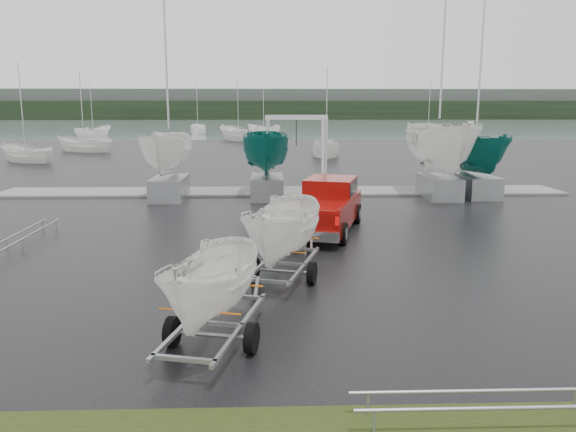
{
  "coord_description": "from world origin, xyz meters",
  "views": [
    {
      "loc": [
        -0.68,
        -17.03,
        4.64
      ],
      "look_at": [
        -0.1,
        0.32,
        1.2
      ],
      "focal_mm": 35.0,
      "sensor_mm": 36.0,
      "label": 1
    }
  ],
  "objects": [
    {
      "name": "boat_hoist",
      "position": [
        0.76,
        13.0,
        2.67
      ],
      "size": [
        3.3,
        2.18,
        4.12
      ],
      "color": "silver",
      "rests_on": "ground"
    },
    {
      "name": "pickup_truck",
      "position": [
        1.48,
        3.61,
        0.99
      ],
      "size": [
        3.45,
        6.01,
        1.9
      ],
      "rotation": [
        0.0,
        0.0,
        -0.28
      ],
      "color": "maroon",
      "rests_on": "ground"
    },
    {
      "name": "lake",
      "position": [
        0.0,
        100.0,
        -0.01
      ],
      "size": [
        300.0,
        300.0,
        0.0
      ],
      "primitive_type": "plane",
      "color": "gray",
      "rests_on": "ground"
    },
    {
      "name": "ground_plane",
      "position": [
        0.0,
        0.0,
        0.0
      ],
      "size": [
        120.0,
        120.0,
        0.0
      ],
      "primitive_type": "plane",
      "color": "black",
      "rests_on": "ground"
    },
    {
      "name": "moored_boat_5",
      "position": [
        -1.61,
        79.72,
        0.01
      ],
      "size": [
        3.03,
        3.0,
        11.03
      ],
      "rotation": [
        0.0,
        0.0,
        4.32
      ],
      "color": "white",
      "rests_on": "ground"
    },
    {
      "name": "far_hill",
      "position": [
        0.0,
        178.0,
        5.0
      ],
      "size": [
        300.0,
        6.0,
        10.0
      ],
      "primitive_type": "cube",
      "color": "#4C5651",
      "rests_on": "ground"
    },
    {
      "name": "keelboat_0",
      "position": [
        -5.69,
        11.0,
        3.63
      ],
      "size": [
        2.29,
        3.2,
        10.46
      ],
      "color": "#94979C",
      "rests_on": "ground"
    },
    {
      "name": "treeline",
      "position": [
        0.0,
        170.0,
        3.0
      ],
      "size": [
        300.0,
        8.0,
        6.0
      ],
      "primitive_type": "cube",
      "color": "black",
      "rests_on": "ground"
    },
    {
      "name": "moored_boat_3",
      "position": [
        19.44,
        53.98,
        0.01
      ],
      "size": [
        3.38,
        3.4,
        11.2
      ],
      "rotation": [
        0.0,
        0.0,
        3.74
      ],
      "color": "white",
      "rests_on": "ground"
    },
    {
      "name": "dock",
      "position": [
        0.0,
        13.0,
        0.05
      ],
      "size": [
        30.0,
        3.0,
        0.12
      ],
      "primitive_type": "cube",
      "color": "gray",
      "rests_on": "ground"
    },
    {
      "name": "keelboat_3",
      "position": [
        10.0,
        11.3,
        3.41
      ],
      "size": [
        2.17,
        3.2,
        10.33
      ],
      "color": "#94979C",
      "rests_on": "ground"
    },
    {
      "name": "moored_boat_1",
      "position": [
        -4.74,
        57.9,
        0.0
      ],
      "size": [
        4.31,
        4.33,
        12.08
      ],
      "rotation": [
        0.0,
        0.0,
        3.74
      ],
      "color": "white",
      "rests_on": "ground"
    },
    {
      "name": "moored_boat_6",
      "position": [
        -12.25,
        75.49,
        0.0
      ],
      "size": [
        2.91,
        2.97,
        11.38
      ],
      "rotation": [
        0.0,
        0.0,
        3.3
      ],
      "color": "white",
      "rests_on": "ground"
    },
    {
      "name": "trailer_hitched",
      "position": [
        -0.29,
        -2.47,
        2.67
      ],
      "size": [
        2.14,
        3.79,
        4.91
      ],
      "rotation": [
        0.0,
        0.0,
        -0.28
      ],
      "color": "#94979C",
      "rests_on": "ground"
    },
    {
      "name": "keelboat_2",
      "position": [
        7.95,
        11.0,
        4.44
      ],
      "size": [
        2.79,
        3.2,
        10.97
      ],
      "color": "#94979C",
      "rests_on": "ground"
    },
    {
      "name": "trailer_parked",
      "position": [
        -1.77,
        -6.66,
        2.32
      ],
      "size": [
        1.98,
        3.78,
        4.25
      ],
      "rotation": [
        0.0,
        0.0,
        -0.23
      ],
      "color": "#94979C",
      "rests_on": "ground"
    },
    {
      "name": "moored_boat_2",
      "position": [
        4.52,
        34.24,
        0.0
      ],
      "size": [
        2.69,
        2.75,
        11.32
      ],
      "rotation": [
        0.0,
        0.0,
        6.21
      ],
      "color": "white",
      "rests_on": "ground"
    },
    {
      "name": "moored_boat_4",
      "position": [
        -27.0,
        68.53,
        0.0
      ],
      "size": [
        3.47,
        3.5,
        11.34
      ],
      "rotation": [
        0.0,
        0.0,
        2.61
      ],
      "color": "white",
      "rests_on": "ground"
    },
    {
      "name": "keelboat_1",
      "position": [
        -0.8,
        11.2,
        3.7
      ],
      "size": [
        2.34,
        3.2,
        7.31
      ],
      "color": "#94979C",
      "rests_on": "ground"
    },
    {
      "name": "moored_boat_7",
      "position": [
        -20.83,
        30.17,
        0.01
      ],
      "size": [
        3.27,
        3.25,
        11.07
      ],
      "rotation": [
        0.0,
        0.0,
        4.11
      ],
      "color": "white",
      "rests_on": "ground"
    },
    {
      "name": "moored_boat_0",
      "position": [
        -19.29,
        40.33,
        0.01
      ],
      "size": [
        3.24,
        3.2,
        11.26
      ],
      "rotation": [
        0.0,
        0.0,
        4.33
      ],
      "color": "white",
      "rests_on": "ground"
    },
    {
      "name": "mast_rack_0",
      "position": [
        -9.0,
        1.0,
        0.35
      ],
      "size": [
        0.56,
        6.5,
        0.06
      ],
      "rotation": [
        0.0,
        0.0,
        1.57
      ],
      "color": "#94979C",
      "rests_on": "ground"
    }
  ]
}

